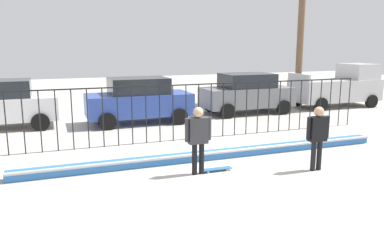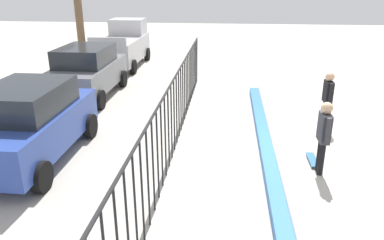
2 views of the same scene
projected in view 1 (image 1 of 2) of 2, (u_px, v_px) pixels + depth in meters
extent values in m
plane|color=#ADA89E|center=(220.00, 162.00, 10.78)|extent=(60.00, 60.00, 0.00)
cube|color=#2D6BB7|center=(214.00, 155.00, 11.14)|extent=(11.00, 0.36, 0.22)
cylinder|color=#B2B2B7|center=(216.00, 153.00, 10.95)|extent=(11.00, 0.09, 0.09)
cylinder|color=black|center=(6.00, 124.00, 11.27)|extent=(0.04, 0.04, 1.92)
cylinder|color=black|center=(23.00, 123.00, 11.43)|extent=(0.04, 0.04, 1.92)
cylinder|color=black|center=(40.00, 122.00, 11.59)|extent=(0.04, 0.04, 1.92)
cylinder|color=black|center=(56.00, 121.00, 11.75)|extent=(0.04, 0.04, 1.92)
cylinder|color=black|center=(72.00, 119.00, 11.91)|extent=(0.04, 0.04, 1.92)
cylinder|color=black|center=(88.00, 118.00, 12.07)|extent=(0.04, 0.04, 1.92)
cylinder|color=black|center=(103.00, 118.00, 12.23)|extent=(0.04, 0.04, 1.92)
cylinder|color=black|center=(118.00, 117.00, 12.39)|extent=(0.04, 0.04, 1.92)
cylinder|color=black|center=(132.00, 116.00, 12.55)|extent=(0.04, 0.04, 1.92)
cylinder|color=black|center=(146.00, 115.00, 12.71)|extent=(0.04, 0.04, 1.92)
cylinder|color=black|center=(160.00, 114.00, 12.86)|extent=(0.04, 0.04, 1.92)
cylinder|color=black|center=(173.00, 113.00, 13.02)|extent=(0.04, 0.04, 1.92)
cylinder|color=black|center=(186.00, 112.00, 13.18)|extent=(0.04, 0.04, 1.92)
cylinder|color=black|center=(199.00, 111.00, 13.34)|extent=(0.04, 0.04, 1.92)
cylinder|color=black|center=(211.00, 111.00, 13.50)|extent=(0.04, 0.04, 1.92)
cylinder|color=black|center=(223.00, 110.00, 13.66)|extent=(0.04, 0.04, 1.92)
cylinder|color=black|center=(235.00, 109.00, 13.82)|extent=(0.04, 0.04, 1.92)
cylinder|color=black|center=(246.00, 108.00, 13.98)|extent=(0.04, 0.04, 1.92)
cylinder|color=black|center=(258.00, 108.00, 14.14)|extent=(0.04, 0.04, 1.92)
cylinder|color=black|center=(269.00, 107.00, 14.30)|extent=(0.04, 0.04, 1.92)
cylinder|color=black|center=(280.00, 106.00, 14.46)|extent=(0.04, 0.04, 1.92)
cylinder|color=black|center=(290.00, 106.00, 14.62)|extent=(0.04, 0.04, 1.92)
cylinder|color=black|center=(300.00, 105.00, 14.78)|extent=(0.04, 0.04, 1.92)
cylinder|color=black|center=(311.00, 104.00, 14.94)|extent=(0.04, 0.04, 1.92)
cylinder|color=black|center=(320.00, 104.00, 15.10)|extent=(0.04, 0.04, 1.92)
cylinder|color=black|center=(330.00, 103.00, 15.26)|extent=(0.04, 0.04, 1.92)
cylinder|color=black|center=(340.00, 102.00, 15.42)|extent=(0.04, 0.04, 1.92)
cylinder|color=black|center=(349.00, 102.00, 15.58)|extent=(0.04, 0.04, 1.92)
cube|color=black|center=(186.00, 85.00, 13.00)|extent=(14.00, 0.04, 0.04)
cylinder|color=black|center=(195.00, 159.00, 9.70)|extent=(0.13, 0.13, 0.80)
cylinder|color=black|center=(202.00, 158.00, 9.77)|extent=(0.13, 0.13, 0.80)
cube|color=#333338|center=(198.00, 131.00, 9.60)|extent=(0.49, 0.21, 0.66)
sphere|color=tan|center=(198.00, 112.00, 9.51)|extent=(0.26, 0.26, 0.26)
cylinder|color=#333338|center=(187.00, 130.00, 9.49)|extent=(0.10, 0.10, 0.59)
cylinder|color=#333338|center=(209.00, 128.00, 9.69)|extent=(0.10, 0.10, 0.59)
cube|color=#26598C|center=(217.00, 169.00, 10.01)|extent=(0.80, 0.20, 0.02)
cylinder|color=silver|center=(225.00, 168.00, 10.18)|extent=(0.05, 0.03, 0.05)
cylinder|color=silver|center=(227.00, 170.00, 10.04)|extent=(0.05, 0.03, 0.05)
cylinder|color=silver|center=(206.00, 170.00, 10.00)|extent=(0.05, 0.03, 0.05)
cylinder|color=silver|center=(208.00, 172.00, 9.86)|extent=(0.05, 0.03, 0.05)
cylinder|color=black|center=(313.00, 156.00, 10.01)|extent=(0.13, 0.13, 0.78)
cylinder|color=black|center=(319.00, 155.00, 10.07)|extent=(0.13, 0.13, 0.78)
cube|color=black|center=(318.00, 129.00, 9.90)|extent=(0.48, 0.20, 0.65)
sphere|color=tan|center=(319.00, 112.00, 9.82)|extent=(0.26, 0.26, 0.26)
cylinder|color=black|center=(309.00, 128.00, 9.80)|extent=(0.10, 0.10, 0.58)
cylinder|color=black|center=(327.00, 127.00, 9.99)|extent=(0.10, 0.10, 0.58)
cube|color=silver|center=(0.00, 109.00, 14.96)|extent=(4.30, 1.90, 0.90)
cylinder|color=black|center=(41.00, 114.00, 16.42)|extent=(0.68, 0.22, 0.68)
cylinder|color=black|center=(40.00, 122.00, 14.68)|extent=(0.68, 0.22, 0.68)
cube|color=#2D479E|center=(139.00, 104.00, 16.09)|extent=(4.30, 1.90, 0.90)
cube|color=#1E2328|center=(138.00, 86.00, 15.94)|extent=(2.37, 1.71, 0.66)
cylinder|color=black|center=(166.00, 109.00, 17.55)|extent=(0.68, 0.22, 0.68)
cylinder|color=black|center=(179.00, 116.00, 15.80)|extent=(0.68, 0.22, 0.68)
cylinder|color=black|center=(101.00, 113.00, 16.55)|extent=(0.68, 0.22, 0.68)
cylinder|color=black|center=(107.00, 121.00, 14.80)|extent=(0.68, 0.22, 0.68)
cube|color=slate|center=(247.00, 97.00, 18.40)|extent=(4.30, 1.90, 0.90)
cube|color=#1E2328|center=(247.00, 80.00, 18.25)|extent=(2.37, 1.71, 0.66)
cylinder|color=black|center=(263.00, 102.00, 19.86)|extent=(0.68, 0.22, 0.68)
cylinder|color=black|center=(284.00, 107.00, 18.11)|extent=(0.68, 0.22, 0.68)
cylinder|color=black|center=(211.00, 105.00, 18.86)|extent=(0.68, 0.22, 0.68)
cylinder|color=black|center=(227.00, 111.00, 17.11)|extent=(0.68, 0.22, 0.68)
cube|color=#B7B7BC|center=(335.00, 90.00, 20.29)|extent=(4.70, 1.90, 1.10)
cube|color=#B7B7BC|center=(358.00, 71.00, 20.60)|extent=(1.50, 1.75, 0.80)
cube|color=#B7B7BC|center=(299.00, 77.00, 19.37)|extent=(0.12, 1.75, 0.36)
cylinder|color=black|center=(345.00, 97.00, 21.82)|extent=(0.68, 0.22, 0.68)
cylinder|color=black|center=(371.00, 101.00, 20.07)|extent=(0.68, 0.22, 0.68)
cylinder|color=black|center=(298.00, 99.00, 20.72)|extent=(0.68, 0.22, 0.68)
cylinder|color=black|center=(321.00, 105.00, 18.97)|extent=(0.68, 0.22, 0.68)
cylinder|color=brown|center=(301.00, 28.00, 20.75)|extent=(0.36, 0.36, 8.22)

